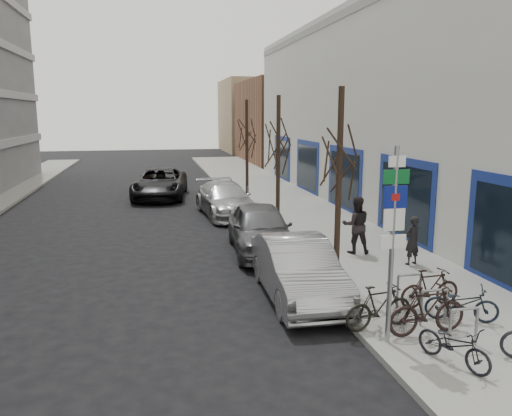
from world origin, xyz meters
name	(u,v)px	position (x,y,z in m)	size (l,w,h in m)	color
ground	(275,360)	(0.00, 0.00, 0.00)	(120.00, 120.00, 0.00)	black
sidewalk_east	(323,231)	(4.50, 10.00, 0.07)	(5.00, 70.00, 0.15)	slate
commercial_building	(502,110)	(17.00, 16.00, 5.00)	(20.00, 32.00, 10.00)	#B7B7B2
brick_building_far	(305,122)	(13.00, 40.00, 4.00)	(12.00, 14.00, 8.00)	brown
tan_building_far	(274,116)	(13.50, 55.00, 4.50)	(13.00, 12.00, 9.00)	#937A5B
highway_sign_pole	(393,234)	(2.40, -0.01, 2.46)	(0.55, 0.10, 4.20)	gray
bike_rack	(434,303)	(3.80, 0.60, 0.66)	(0.66, 2.26, 0.83)	gray
tree_near	(340,141)	(2.60, 3.50, 4.10)	(1.80, 1.80, 5.50)	black
tree_mid	(278,132)	(2.60, 10.00, 4.10)	(1.80, 1.80, 5.50)	black
tree_far	(247,127)	(2.60, 16.50, 4.10)	(1.80, 1.80, 5.50)	black
meter_front	(327,265)	(2.15, 3.00, 0.92)	(0.10, 0.08, 1.27)	gray
meter_mid	(276,221)	(2.15, 8.50, 0.92)	(0.10, 0.08, 1.27)	gray
meter_back	(248,197)	(2.15, 14.00, 0.92)	(0.10, 0.08, 1.27)	gray
bike_near_left	(454,341)	(3.18, -1.13, 0.62)	(0.46, 1.53, 0.93)	black
bike_near_right	(428,310)	(3.38, 0.15, 0.71)	(0.55, 1.85, 1.12)	black
bike_mid_curb	(462,300)	(4.53, 0.64, 0.64)	(0.48, 1.60, 0.98)	black
bike_mid_inner	(379,306)	(2.51, 0.64, 0.66)	(0.50, 1.69, 1.03)	black
bike_far_inner	(430,288)	(4.27, 1.54, 0.64)	(0.49, 1.63, 0.99)	black
parked_car_front	(297,269)	(1.40, 3.18, 0.79)	(1.68, 4.82, 1.59)	#9D9CA1
parked_car_mid	(260,228)	(1.40, 7.74, 0.85)	(2.00, 4.97, 1.69)	#535459
parked_car_back	(225,199)	(1.13, 14.30, 0.78)	(2.19, 5.40, 1.57)	#9F9FA4
lane_car	(160,183)	(-1.82, 20.15, 0.85)	(2.81, 6.10, 1.69)	black
pedestrian_near	(412,240)	(5.60, 4.84, 0.92)	(0.56, 0.37, 1.55)	black
pedestrian_far	(356,225)	(4.41, 6.44, 1.13)	(0.72, 0.49, 1.97)	black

